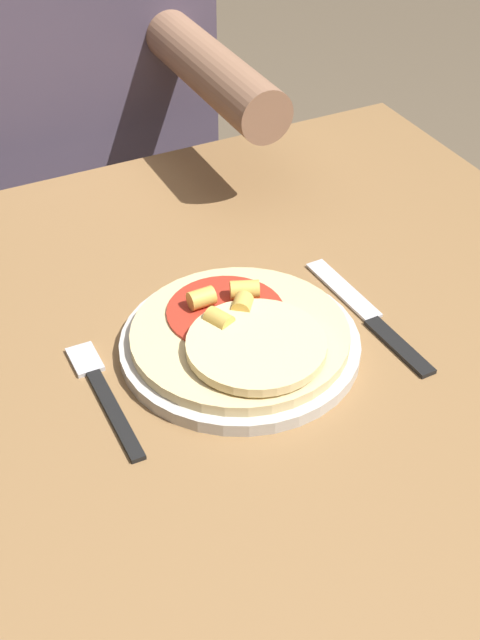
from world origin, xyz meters
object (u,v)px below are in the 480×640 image
(pizza, at_px, (242,335))
(fork, at_px, (102,391))
(dining_table, at_px, (268,464))
(knife, at_px, (369,316))
(plate, at_px, (240,345))
(person_diner, at_px, (85,133))

(pizza, xyz_separation_m, fork, (-0.15, 0.01, -0.02))
(dining_table, distance_m, knife, 0.19)
(plate, distance_m, pizza, 0.02)
(knife, bearing_deg, fork, 176.62)
(pizza, bearing_deg, fork, 177.08)
(pizza, height_order, knife, pizza)
(knife, bearing_deg, dining_table, -164.99)
(pizza, distance_m, person_diner, 0.65)
(knife, xyz_separation_m, person_diner, (-0.11, 0.65, -0.05))
(fork, relative_size, knife, 0.79)
(plate, distance_m, fork, 0.15)
(dining_table, bearing_deg, fork, 160.55)
(dining_table, relative_size, knife, 4.38)
(knife, bearing_deg, plate, 174.43)
(dining_table, distance_m, fork, 0.21)
(plate, height_order, pizza, pizza)
(pizza, relative_size, fork, 1.28)
(pizza, bearing_deg, plate, 90.99)
(fork, relative_size, person_diner, 0.14)
(knife, bearing_deg, pizza, 176.15)
(dining_table, height_order, fork, fork)
(plate, height_order, knife, plate)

